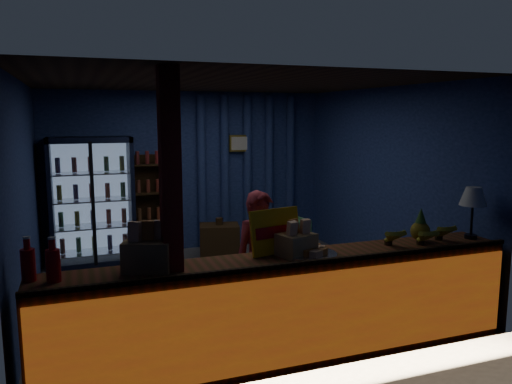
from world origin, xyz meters
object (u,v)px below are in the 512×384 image
green_chair (282,236)px  table_lamp (473,198)px  pastry_tray (310,253)px  shopkeeper (261,263)px

green_chair → table_lamp: size_ratio=1.26×
green_chair → pastry_tray: bearing=61.0°
green_chair → table_lamp: bearing=93.4°
shopkeeper → pastry_tray: (0.25, -0.62, 0.24)m
pastry_tray → table_lamp: 1.89m
shopkeeper → pastry_tray: 0.71m
pastry_tray → shopkeeper: bearing=111.7°
shopkeeper → green_chair: 2.92m
green_chair → table_lamp: table_lamp is taller
table_lamp → shopkeeper: bearing=163.9°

